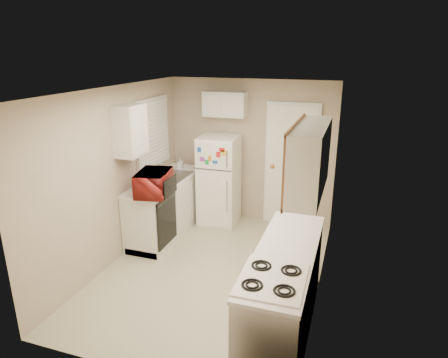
% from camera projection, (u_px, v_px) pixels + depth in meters
% --- Properties ---
extents(floor, '(3.80, 3.80, 0.00)m').
position_uv_depth(floor, '(212.00, 271.00, 5.40)').
color(floor, beige).
rests_on(floor, ground).
extents(ceiling, '(3.80, 3.80, 0.00)m').
position_uv_depth(ceiling, '(210.00, 90.00, 4.65)').
color(ceiling, white).
rests_on(ceiling, floor).
extents(wall_left, '(3.80, 3.80, 0.00)m').
position_uv_depth(wall_left, '(115.00, 176.00, 5.45)').
color(wall_left, tan).
rests_on(wall_left, floor).
extents(wall_right, '(3.80, 3.80, 0.00)m').
position_uv_depth(wall_right, '(325.00, 200.00, 4.60)').
color(wall_right, tan).
rests_on(wall_right, floor).
extents(wall_back, '(2.80, 2.80, 0.00)m').
position_uv_depth(wall_back, '(250.00, 152.00, 6.73)').
color(wall_back, tan).
rests_on(wall_back, floor).
extents(wall_front, '(2.80, 2.80, 0.00)m').
position_uv_depth(wall_front, '(132.00, 259.00, 3.31)').
color(wall_front, tan).
rests_on(wall_front, floor).
extents(left_counter, '(0.60, 1.80, 0.90)m').
position_uv_depth(left_counter, '(167.00, 206.00, 6.40)').
color(left_counter, silver).
rests_on(left_counter, floor).
extents(dishwasher, '(0.03, 0.58, 0.72)m').
position_uv_depth(dishwasher, '(167.00, 221.00, 5.76)').
color(dishwasher, black).
rests_on(dishwasher, floor).
extents(sink, '(0.54, 0.74, 0.16)m').
position_uv_depth(sink, '(170.00, 179.00, 6.41)').
color(sink, gray).
rests_on(sink, left_counter).
extents(microwave, '(0.66, 0.45, 0.41)m').
position_uv_depth(microwave, '(154.00, 184.00, 5.57)').
color(microwave, maroon).
rests_on(microwave, left_counter).
extents(soap_bottle, '(0.09, 0.09, 0.18)m').
position_uv_depth(soap_bottle, '(180.00, 163.00, 6.82)').
color(soap_bottle, white).
rests_on(soap_bottle, left_counter).
extents(window_blinds, '(0.10, 0.98, 1.08)m').
position_uv_depth(window_blinds, '(153.00, 133.00, 6.25)').
color(window_blinds, silver).
rests_on(window_blinds, wall_left).
extents(upper_cabinet_left, '(0.30, 0.45, 0.70)m').
position_uv_depth(upper_cabinet_left, '(130.00, 130.00, 5.41)').
color(upper_cabinet_left, silver).
rests_on(upper_cabinet_left, wall_left).
extents(refrigerator, '(0.64, 0.62, 1.50)m').
position_uv_depth(refrigerator, '(219.00, 181.00, 6.67)').
color(refrigerator, white).
rests_on(refrigerator, floor).
extents(cabinet_over_fridge, '(0.70, 0.30, 0.40)m').
position_uv_depth(cabinet_over_fridge, '(225.00, 104.00, 6.47)').
color(cabinet_over_fridge, silver).
rests_on(cabinet_over_fridge, wall_back).
extents(interior_door, '(0.86, 0.06, 2.08)m').
position_uv_depth(interior_door, '(291.00, 166.00, 6.54)').
color(interior_door, white).
rests_on(interior_door, floor).
extents(right_counter, '(0.60, 2.00, 0.90)m').
position_uv_depth(right_counter, '(283.00, 289.00, 4.20)').
color(right_counter, silver).
rests_on(right_counter, floor).
extents(stove, '(0.59, 0.73, 0.88)m').
position_uv_depth(stove, '(270.00, 323.00, 3.71)').
color(stove, white).
rests_on(stove, floor).
extents(upper_cabinet_right, '(0.30, 1.20, 0.70)m').
position_uv_depth(upper_cabinet_right, '(310.00, 160.00, 4.00)').
color(upper_cabinet_right, silver).
rests_on(upper_cabinet_right, wall_right).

